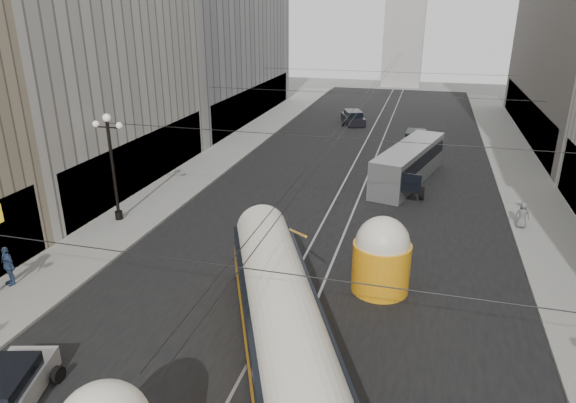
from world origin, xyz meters
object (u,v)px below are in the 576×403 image
Objects in this scene: pedestrian_sidewalk_right at (523,215)px; pedestrian_sidewalk_left at (8,266)px; city_bus at (409,162)px; sedan_silver at (6,392)px; streetcar at (283,325)px.

pedestrian_sidewalk_right is 0.83× the size of pedestrian_sidewalk_left.
city_bus is 2.47× the size of sedan_silver.
sedan_silver is (-8.00, -4.26, -1.16)m from streetcar.
streetcar is at bearing 13.47° from pedestrian_sidewalk_left.
streetcar is at bearing -98.23° from city_bus.
city_bus is 28.85m from sedan_silver.
pedestrian_sidewalk_left is (-16.84, -20.23, -0.40)m from city_bus.
sedan_silver is 26.51m from pedestrian_sidewalk_right.
streetcar is 1.38× the size of city_bus.
pedestrian_sidewalk_left is at bearing 131.51° from sedan_silver.
city_bus is at bearing -41.03° from pedestrian_sidewalk_right.
streetcar is 3.41× the size of sedan_silver.
pedestrian_sidewalk_left is at bearing 34.39° from pedestrian_sidewalk_right.
pedestrian_sidewalk_left reaches higher than pedestrian_sidewalk_right.
city_bus reaches higher than sedan_silver.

